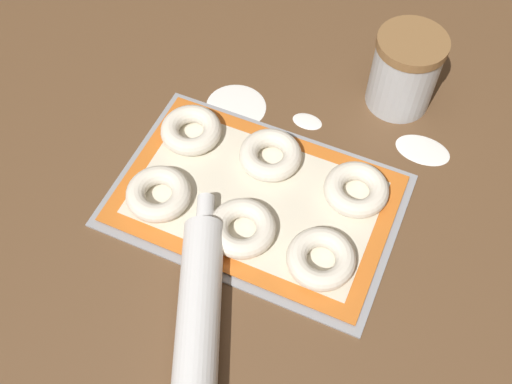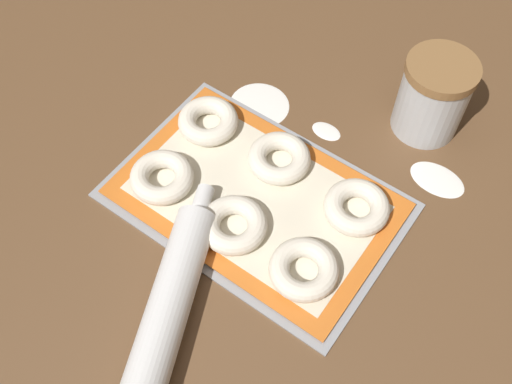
{
  "view_description": "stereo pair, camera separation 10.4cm",
  "coord_description": "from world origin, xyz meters",
  "views": [
    {
      "loc": [
        0.21,
        -0.47,
        0.8
      ],
      "look_at": [
        0.01,
        -0.01,
        0.03
      ],
      "focal_mm": 42.0,
      "sensor_mm": 36.0,
      "label": 1
    },
    {
      "loc": [
        0.3,
        -0.41,
        0.8
      ],
      "look_at": [
        0.01,
        -0.01,
        0.03
      ],
      "focal_mm": 42.0,
      "sensor_mm": 36.0,
      "label": 2
    }
  ],
  "objects": [
    {
      "name": "flour_patch_side",
      "position": [
        0.02,
        0.18,
        0.0
      ],
      "size": [
        0.05,
        0.03,
        0.0
      ],
      "color": "white",
      "rests_on": "ground_plane"
    },
    {
      "name": "bagel_front_left",
      "position": [
        -0.13,
        -0.07,
        0.03
      ],
      "size": [
        0.1,
        0.1,
        0.03
      ],
      "color": "silver",
      "rests_on": "baking_mat"
    },
    {
      "name": "bagel_back_left",
      "position": [
        -0.14,
        0.06,
        0.03
      ],
      "size": [
        0.1,
        0.1,
        0.03
      ],
      "color": "silver",
      "rests_on": "baking_mat"
    },
    {
      "name": "bagel_front_right",
      "position": [
        0.14,
        -0.07,
        0.03
      ],
      "size": [
        0.1,
        0.1,
        0.03
      ],
      "color": "silver",
      "rests_on": "baking_mat"
    },
    {
      "name": "flour_patch_far",
      "position": [
        0.22,
        0.2,
        0.0
      ],
      "size": [
        0.09,
        0.06,
        0.0
      ],
      "color": "white",
      "rests_on": "ground_plane"
    },
    {
      "name": "bagel_back_center",
      "position": [
        0.0,
        0.07,
        0.03
      ],
      "size": [
        0.1,
        0.1,
        0.03
      ],
      "color": "silver",
      "rests_on": "baking_mat"
    },
    {
      "name": "bagel_back_right",
      "position": [
        0.15,
        0.06,
        0.03
      ],
      "size": [
        0.1,
        0.1,
        0.03
      ],
      "color": "silver",
      "rests_on": "baking_mat"
    },
    {
      "name": "rolling_pin",
      "position": [
        0.02,
        -0.23,
        0.03
      ],
      "size": [
        0.18,
        0.37,
        0.06
      ],
      "color": "silver",
      "rests_on": "ground_plane"
    },
    {
      "name": "baking_tray",
      "position": [
        0.01,
        -0.01,
        0.0
      ],
      "size": [
        0.44,
        0.3,
        0.01
      ],
      "color": "#93969B",
      "rests_on": "ground_plane"
    },
    {
      "name": "flour_canister",
      "position": [
        0.15,
        0.29,
        0.07
      ],
      "size": [
        0.12,
        0.12,
        0.14
      ],
      "color": "silver",
      "rests_on": "ground_plane"
    },
    {
      "name": "ground_plane",
      "position": [
        0.0,
        0.0,
        0.0
      ],
      "size": [
        2.8,
        2.8,
        0.0
      ],
      "primitive_type": "plane",
      "color": "brown"
    },
    {
      "name": "baking_mat",
      "position": [
        0.01,
        -0.01,
        0.01
      ],
      "size": [
        0.42,
        0.27,
        0.0
      ],
      "color": "orange",
      "rests_on": "baking_tray"
    },
    {
      "name": "bagel_front_center",
      "position": [
        0.01,
        -0.07,
        0.03
      ],
      "size": [
        0.1,
        0.1,
        0.03
      ],
      "color": "silver",
      "rests_on": "baking_mat"
    },
    {
      "name": "flour_patch_near",
      "position": [
        -0.1,
        0.16,
        0.0
      ],
      "size": [
        0.11,
        0.1,
        0.0
      ],
      "color": "white",
      "rests_on": "ground_plane"
    }
  ]
}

